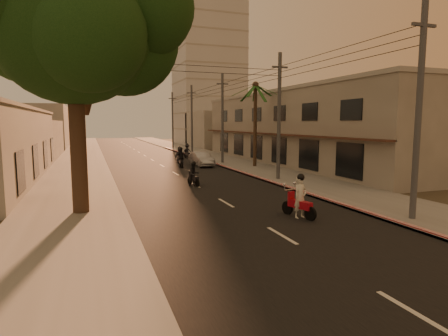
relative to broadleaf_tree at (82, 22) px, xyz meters
The scene contains 19 objects.
ground 10.96m from the broadleaf_tree, 17.97° to the right, with size 160.00×160.00×0.00m, color #383023.
road 20.84m from the broadleaf_tree, 69.68° to the left, with size 10.00×140.00×0.02m, color black.
sidewalk_right 24.26m from the broadleaf_tree, 51.68° to the left, with size 5.00×140.00×0.12m, color slate.
sidewalk_left 19.76m from the broadleaf_tree, 92.85° to the left, with size 5.00×140.00×0.12m, color slate.
curb_stripe 19.30m from the broadleaf_tree, 47.67° to the left, with size 0.20×60.00×0.20m, color #B31313.
shophouse_row 26.41m from the broadleaf_tree, 37.63° to the left, with size 8.80×34.20×7.30m.
distant_tower 58.67m from the broadleaf_tree, 67.22° to the left, with size 12.10×12.10×28.00m.
broadleaf_tree is the anchor object (origin of this frame).
palm_tree 20.18m from the broadleaf_tree, 43.48° to the left, with size 5.00×5.00×8.20m.
utility_poles 22.06m from the broadleaf_tree, 54.34° to the left, with size 1.20×48.26×9.00m.
filler_right 47.87m from the broadleaf_tree, 64.31° to the left, with size 8.00×14.00×6.00m, color #A39E93.
filler_left_near 33.30m from the broadleaf_tree, 103.06° to the left, with size 8.00×14.00×4.40m, color #A39E93.
filler_left_far 50.64m from the broadleaf_tree, 98.43° to the left, with size 8.00×14.00×7.00m, color #A39E93.
scooter_red 12.18m from the broadleaf_tree, 25.32° to the right, with size 0.98×1.95×1.96m.
scooter_mid_a 11.52m from the broadleaf_tree, 40.95° to the left, with size 0.95×1.67×1.65m.
scooter_mid_b 19.30m from the broadleaf_tree, 63.14° to the left, with size 1.17×1.95×1.92m.
scooter_far_a 22.74m from the broadleaf_tree, 65.92° to the left, with size 1.08×1.75×1.75m.
scooter_far_b 27.86m from the broadleaf_tree, 66.22° to the left, with size 1.19×1.81×1.77m.
parked_car 20.76m from the broadleaf_tree, 58.19° to the left, with size 1.58×4.18×1.36m, color #A0A2A8.
Camera 1 is at (-6.52, -15.83, 4.13)m, focal length 30.00 mm.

